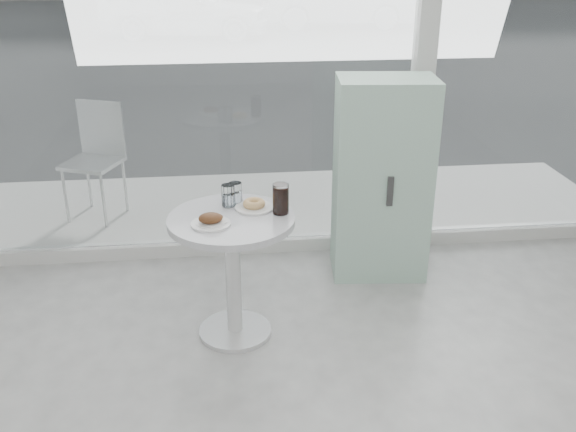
{
  "coord_description": "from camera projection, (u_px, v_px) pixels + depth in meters",
  "views": [
    {
      "loc": [
        -0.54,
        -1.4,
        2.22
      ],
      "look_at": [
        -0.2,
        1.7,
        0.85
      ],
      "focal_mm": 40.0,
      "sensor_mm": 36.0,
      "label": 1
    }
  ],
  "objects": [
    {
      "name": "water_tumbler_a",
      "position": [
        228.0,
        197.0,
        3.72
      ],
      "size": [
        0.08,
        0.08,
        0.13
      ],
      "color": "white",
      "rests_on": "main_table"
    },
    {
      "name": "street",
      "position": [
        236.0,
        27.0,
        16.78
      ],
      "size": [
        40.0,
        24.0,
        0.0
      ],
      "primitive_type": "cube",
      "color": "#3C3C3C",
      "rests_on": "ground"
    },
    {
      "name": "plate_donut",
      "position": [
        254.0,
        205.0,
        3.7
      ],
      "size": [
        0.22,
        0.22,
        0.05
      ],
      "color": "white",
      "rests_on": "main_table"
    },
    {
      "name": "patio_chair",
      "position": [
        96.0,
        152.0,
        5.25
      ],
      "size": [
        0.53,
        0.53,
        0.94
      ],
      "rotation": [
        0.0,
        0.0,
        -0.38
      ],
      "color": "silver",
      "rests_on": "patio_deck"
    },
    {
      "name": "patio_deck",
      "position": [
        284.0,
        205.0,
        5.67
      ],
      "size": [
        5.6,
        1.6,
        0.05
      ],
      "primitive_type": "cube",
      "color": "silver",
      "rests_on": "ground"
    },
    {
      "name": "mint_cabinet",
      "position": [
        382.0,
        179.0,
        4.37
      ],
      "size": [
        0.68,
        0.49,
        1.39
      ],
      "rotation": [
        0.0,
        0.0,
        -0.1
      ],
      "color": "#A0CDB3",
      "rests_on": "ground"
    },
    {
      "name": "car_white",
      "position": [
        184.0,
        8.0,
        14.81
      ],
      "size": [
        4.08,
        2.14,
        1.32
      ],
      "primitive_type": "imported",
      "rotation": [
        0.0,
        0.0,
        1.42
      ],
      "color": "white",
      "rests_on": "street"
    },
    {
      "name": "storefront",
      "position": [
        307.0,
        18.0,
        4.27
      ],
      "size": [
        5.0,
        0.14,
        3.0
      ],
      "color": "silver",
      "rests_on": "ground"
    },
    {
      "name": "main_table",
      "position": [
        232.0,
        252.0,
        3.68
      ],
      "size": [
        0.72,
        0.72,
        0.77
      ],
      "color": "silver",
      "rests_on": "ground"
    },
    {
      "name": "plate_fritter",
      "position": [
        211.0,
        220.0,
        3.49
      ],
      "size": [
        0.22,
        0.22,
        0.07
      ],
      "color": "white",
      "rests_on": "main_table"
    },
    {
      "name": "cola_glass",
      "position": [
        281.0,
        199.0,
        3.61
      ],
      "size": [
        0.09,
        0.09,
        0.18
      ],
      "color": "white",
      "rests_on": "main_table"
    },
    {
      "name": "water_tumbler_b",
      "position": [
        235.0,
        194.0,
        3.76
      ],
      "size": [
        0.08,
        0.08,
        0.13
      ],
      "color": "white",
      "rests_on": "main_table"
    },
    {
      "name": "car_silver",
      "position": [
        338.0,
        2.0,
        16.44
      ],
      "size": [
        3.92,
        1.41,
        1.28
      ],
      "primitive_type": "imported",
      "rotation": [
        0.0,
        0.0,
        1.56
      ],
      "color": "#A2A6AA",
      "rests_on": "street"
    }
  ]
}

